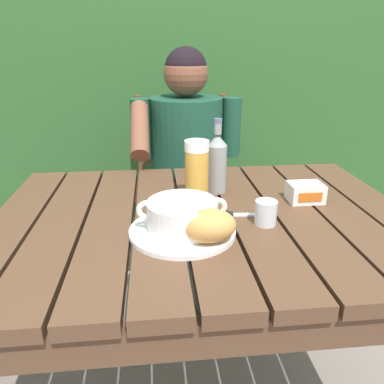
# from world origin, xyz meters

# --- Properties ---
(dining_table) EXTENTS (1.17, 0.84, 0.77)m
(dining_table) POSITION_xyz_m (-0.00, 0.00, 0.66)
(dining_table) COLOR brown
(dining_table) RESTS_ON ground_plane
(hedge_backdrop) EXTENTS (3.81, 0.88, 3.11)m
(hedge_backdrop) POSITION_xyz_m (-0.21, 1.55, 1.27)
(hedge_backdrop) COLOR #2C5928
(hedge_backdrop) RESTS_ON ground_plane
(chair_near_diner) EXTENTS (0.47, 0.42, 0.98)m
(chair_near_diner) POSITION_xyz_m (0.01, 0.86, 0.48)
(chair_near_diner) COLOR brown
(chair_near_diner) RESTS_ON ground_plane
(person_eating) EXTENTS (0.48, 0.47, 1.21)m
(person_eating) POSITION_xyz_m (0.01, 0.66, 0.71)
(person_eating) COLOR #1A4633
(person_eating) RESTS_ON ground_plane
(serving_plate) EXTENTS (0.27, 0.27, 0.01)m
(serving_plate) POSITION_xyz_m (-0.07, -0.11, 0.77)
(serving_plate) COLOR white
(serving_plate) RESTS_ON dining_table
(soup_bowl) EXTENTS (0.23, 0.18, 0.08)m
(soup_bowl) POSITION_xyz_m (-0.07, -0.11, 0.82)
(soup_bowl) COLOR white
(soup_bowl) RESTS_ON serving_plate
(bread_roll) EXTENTS (0.13, 0.10, 0.08)m
(bread_roll) POSITION_xyz_m (-0.01, -0.17, 0.82)
(bread_roll) COLOR #CB9149
(bread_roll) RESTS_ON serving_plate
(beer_glass) EXTENTS (0.07, 0.07, 0.19)m
(beer_glass) POSITION_xyz_m (-0.01, 0.10, 0.86)
(beer_glass) COLOR gold
(beer_glass) RESTS_ON dining_table
(beer_bottle) EXTENTS (0.06, 0.06, 0.24)m
(beer_bottle) POSITION_xyz_m (0.06, 0.17, 0.87)
(beer_bottle) COLOR gray
(beer_bottle) RESTS_ON dining_table
(water_glass_small) EXTENTS (0.06, 0.06, 0.07)m
(water_glass_small) POSITION_xyz_m (0.15, -0.08, 0.80)
(water_glass_small) COLOR silver
(water_glass_small) RESTS_ON dining_table
(butter_tub) EXTENTS (0.10, 0.08, 0.06)m
(butter_tub) POSITION_xyz_m (0.32, 0.06, 0.80)
(butter_tub) COLOR white
(butter_tub) RESTS_ON dining_table
(table_knife) EXTENTS (0.14, 0.03, 0.01)m
(table_knife) POSITION_xyz_m (0.08, -0.02, 0.77)
(table_knife) COLOR silver
(table_knife) RESTS_ON dining_table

